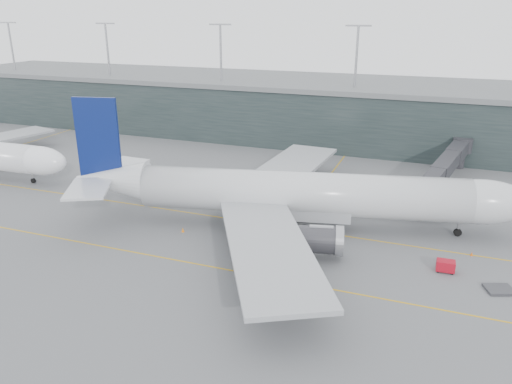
% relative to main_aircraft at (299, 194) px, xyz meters
% --- Properties ---
extents(ground, '(320.00, 320.00, 0.00)m').
position_rel_main_aircraft_xyz_m(ground, '(-6.12, 3.25, -5.56)').
color(ground, '#515055').
rests_on(ground, ground).
extents(taxiline_a, '(160.00, 0.25, 0.02)m').
position_rel_main_aircraft_xyz_m(taxiline_a, '(-6.12, -0.75, -5.55)').
color(taxiline_a, gold).
rests_on(taxiline_a, ground).
extents(taxiline_b, '(160.00, 0.25, 0.02)m').
position_rel_main_aircraft_xyz_m(taxiline_b, '(-6.12, -16.75, -5.55)').
color(taxiline_b, gold).
rests_on(taxiline_b, ground).
extents(taxiline_lead_main, '(0.25, 60.00, 0.02)m').
position_rel_main_aircraft_xyz_m(taxiline_lead_main, '(-1.12, 23.25, -5.55)').
color(taxiline_lead_main, gold).
rests_on(taxiline_lead_main, ground).
extents(taxiline_lead_adj, '(0.25, 60.00, 0.02)m').
position_rel_main_aircraft_xyz_m(taxiline_lead_adj, '(-81.12, 23.25, -5.55)').
color(taxiline_lead_adj, gold).
rests_on(taxiline_lead_adj, ground).
extents(terminal, '(240.00, 36.00, 29.00)m').
position_rel_main_aircraft_xyz_m(terminal, '(-6.12, 61.25, 2.06)').
color(terminal, '#1E2829').
rests_on(terminal, ground).
extents(main_aircraft, '(70.13, 64.83, 19.82)m').
position_rel_main_aircraft_xyz_m(main_aircraft, '(0.00, 0.00, 0.00)').
color(main_aircraft, silver).
rests_on(main_aircraft, ground).
extents(jet_bridge, '(11.05, 43.76, 6.70)m').
position_rel_main_aircraft_xyz_m(jet_bridge, '(20.31, 27.66, -0.55)').
color(jet_bridge, '#29282D').
rests_on(jet_bridge, ground).
extents(gse_cart, '(2.40, 1.59, 1.59)m').
position_rel_main_aircraft_xyz_m(gse_cart, '(22.18, -7.13, -4.67)').
color(gse_cart, '#A10B1A').
rests_on(gse_cart, ground).
extents(baggage_dolly, '(3.96, 3.58, 0.32)m').
position_rel_main_aircraft_xyz_m(baggage_dolly, '(28.50, -9.86, -5.37)').
color(baggage_dolly, '#323337').
rests_on(baggage_dolly, ground).
extents(uld_a, '(2.09, 1.74, 1.77)m').
position_rel_main_aircraft_xyz_m(uld_a, '(-10.30, 13.81, -4.63)').
color(uld_a, '#353439').
rests_on(uld_a, ground).
extents(uld_b, '(2.46, 2.25, 1.81)m').
position_rel_main_aircraft_xyz_m(uld_b, '(-8.06, 14.96, -4.61)').
color(uld_b, '#353439').
rests_on(uld_b, ground).
extents(uld_c, '(2.29, 1.84, 2.07)m').
position_rel_main_aircraft_xyz_m(uld_c, '(-6.09, 13.58, -4.48)').
color(uld_c, '#353439').
rests_on(uld_c, ground).
extents(cone_nose, '(0.38, 0.38, 0.61)m').
position_rel_main_aircraft_xyz_m(cone_nose, '(25.60, -0.97, -5.26)').
color(cone_nose, '#EC5D0D').
rests_on(cone_nose, ground).
extents(cone_wing_stbd, '(0.41, 0.41, 0.65)m').
position_rel_main_aircraft_xyz_m(cone_wing_stbd, '(4.85, -16.33, -5.24)').
color(cone_wing_stbd, '#FD410E').
rests_on(cone_wing_stbd, ground).
extents(cone_wing_port, '(0.42, 0.42, 0.66)m').
position_rel_main_aircraft_xyz_m(cone_wing_port, '(1.86, 15.69, -5.23)').
color(cone_wing_port, '#E0420C').
rests_on(cone_wing_port, ground).
extents(cone_tail, '(0.45, 0.45, 0.72)m').
position_rel_main_aircraft_xyz_m(cone_tail, '(-16.12, -8.14, -5.20)').
color(cone_tail, orange).
rests_on(cone_tail, ground).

